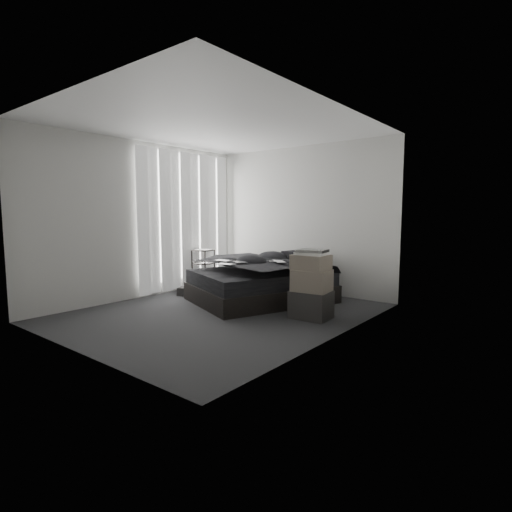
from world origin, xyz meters
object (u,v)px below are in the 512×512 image
Objects in this scene: bed at (261,292)px; side_stand at (203,269)px; box_lower at (311,304)px; laptop at (276,257)px.

side_stand reaches higher than bed.
laptop is at bearing 158.71° from box_lower.
side_stand is at bearing -148.71° from laptop.
bed is at bearing -7.20° from side_stand.
bed is 0.72m from laptop.
side_stand is (-1.89, 0.29, -0.39)m from laptop.
laptop is 0.45× the size of side_stand.
bed is 2.83× the size of side_stand.
bed is 6.24× the size of laptop.
laptop is at bearing 7.50° from bed.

